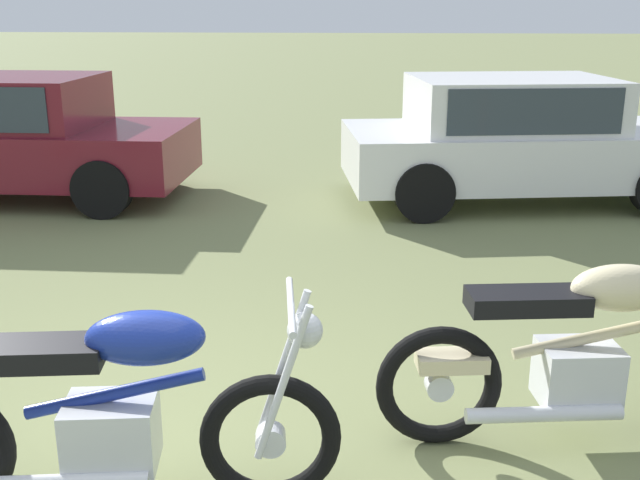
% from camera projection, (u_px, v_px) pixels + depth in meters
% --- Properties ---
extents(ground_plane, '(120.00, 120.00, 0.00)m').
position_uv_depth(ground_plane, '(144.00, 462.00, 3.91)').
color(ground_plane, olive).
extents(motorcycle_blue, '(2.10, 0.71, 1.02)m').
position_uv_depth(motorcycle_blue, '(111.00, 413.00, 3.42)').
color(motorcycle_blue, black).
rests_on(motorcycle_blue, ground).
extents(motorcycle_cream, '(2.07, 0.70, 1.02)m').
position_uv_depth(motorcycle_cream, '(581.00, 355.00, 3.98)').
color(motorcycle_cream, black).
rests_on(motorcycle_cream, ground).
extents(car_burgundy, '(4.09, 1.91, 1.43)m').
position_uv_depth(car_burgundy, '(7.00, 131.00, 9.04)').
color(car_burgundy, maroon).
rests_on(car_burgundy, ground).
extents(car_white, '(4.23, 2.38, 1.43)m').
position_uv_depth(car_white, '(516.00, 133.00, 8.89)').
color(car_white, silver).
rests_on(car_white, ground).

